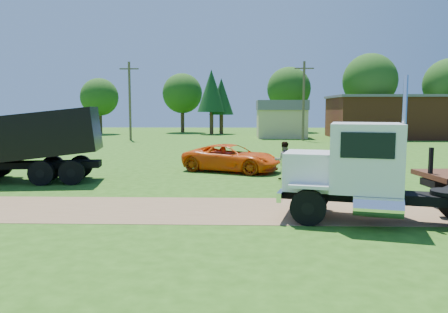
{
  "coord_description": "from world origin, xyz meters",
  "views": [
    {
      "loc": [
        -1.59,
        -15.43,
        3.63
      ],
      "look_at": [
        -2.15,
        3.12,
        1.6
      ],
      "focal_mm": 35.0,
      "sensor_mm": 36.0,
      "label": 1
    }
  ],
  "objects": [
    {
      "name": "ground",
      "position": [
        0.0,
        0.0,
        0.0
      ],
      "size": [
        140.0,
        140.0,
        0.0
      ],
      "primitive_type": "plane",
      "color": "#275211",
      "rests_on": "ground"
    },
    {
      "name": "tree_row",
      "position": [
        8.56,
        49.98,
        6.78
      ],
      "size": [
        56.12,
        13.57,
        11.69
      ],
      "color": "#332715",
      "rests_on": "ground"
    },
    {
      "name": "utility_poles",
      "position": [
        6.0,
        35.0,
        4.71
      ],
      "size": [
        42.2,
        0.28,
        9.0
      ],
      "color": "#433926",
      "rests_on": "ground"
    },
    {
      "name": "brick_building",
      "position": [
        18.0,
        40.0,
        2.66
      ],
      "size": [
        15.4,
        10.4,
        5.3
      ],
      "color": "brown",
      "rests_on": "ground"
    },
    {
      "name": "dirt_track",
      "position": [
        0.0,
        0.0,
        0.01
      ],
      "size": [
        120.0,
        4.2,
        0.01
      ],
      "primitive_type": "cube",
      "color": "brown",
      "rests_on": "ground"
    },
    {
      "name": "tan_shed",
      "position": [
        4.0,
        40.0,
        2.42
      ],
      "size": [
        6.2,
        5.4,
        4.7
      ],
      "color": "tan",
      "rests_on": "ground"
    },
    {
      "name": "black_dump_truck",
      "position": [
        -12.41,
        5.72,
        2.06
      ],
      "size": [
        8.81,
        3.91,
        3.74
      ],
      "rotation": [
        0.0,
        0.0,
        0.16
      ],
      "color": "black",
      "rests_on": "ground"
    },
    {
      "name": "orange_pickup",
      "position": [
        -1.9,
        9.84,
        0.79
      ],
      "size": [
        6.25,
        4.59,
        1.58
      ],
      "primitive_type": "imported",
      "rotation": [
        0.0,
        0.0,
        1.18
      ],
      "color": "#E7500A",
      "rests_on": "ground"
    },
    {
      "name": "spectator_b",
      "position": [
        0.82,
        6.99,
        0.98
      ],
      "size": [
        0.99,
        0.78,
        1.96
      ],
      "primitive_type": "imported",
      "rotation": [
        0.0,
        0.0,
        3.19
      ],
      "color": "#999999",
      "rests_on": "ground"
    },
    {
      "name": "white_semi_tractor",
      "position": [
        2.63,
        -1.38,
        1.61
      ],
      "size": [
        7.98,
        4.27,
        4.71
      ],
      "rotation": [
        0.0,
        0.0,
        -0.25
      ],
      "color": "black",
      "rests_on": "ground"
    }
  ]
}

